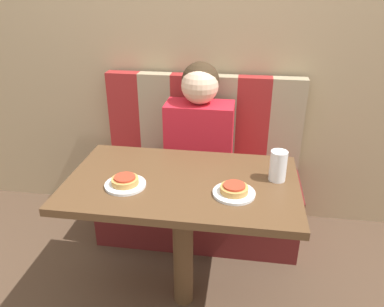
{
  "coord_description": "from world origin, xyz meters",
  "views": [
    {
      "loc": [
        0.26,
        -1.44,
        1.54
      ],
      "look_at": [
        0.0,
        0.3,
        0.71
      ],
      "focal_mm": 35.0,
      "sensor_mm": 36.0,
      "label": 1
    }
  ],
  "objects_px": {
    "plate_left": "(125,185)",
    "drinking_cup": "(278,166)",
    "pizza_left": "(125,180)",
    "pizza_right": "(234,189)",
    "person": "(200,122)",
    "plate_right": "(234,193)"
  },
  "relations": [
    {
      "from": "plate_left",
      "to": "drinking_cup",
      "type": "height_order",
      "value": "drinking_cup"
    },
    {
      "from": "pizza_left",
      "to": "pizza_right",
      "type": "distance_m",
      "value": 0.47
    },
    {
      "from": "pizza_left",
      "to": "pizza_right",
      "type": "xyz_separation_m",
      "value": [
        0.47,
        0.0,
        0.0
      ]
    },
    {
      "from": "plate_left",
      "to": "pizza_right",
      "type": "xyz_separation_m",
      "value": [
        0.47,
        0.0,
        0.02
      ]
    },
    {
      "from": "plate_left",
      "to": "pizza_right",
      "type": "bearing_deg",
      "value": 0.0
    },
    {
      "from": "person",
      "to": "plate_right",
      "type": "distance_m",
      "value": 0.73
    },
    {
      "from": "person",
      "to": "plate_right",
      "type": "height_order",
      "value": "person"
    },
    {
      "from": "person",
      "to": "drinking_cup",
      "type": "bearing_deg",
      "value": -51.85
    },
    {
      "from": "plate_right",
      "to": "pizza_right",
      "type": "relative_size",
      "value": 1.52
    },
    {
      "from": "plate_right",
      "to": "pizza_left",
      "type": "xyz_separation_m",
      "value": [
        -0.47,
        0.0,
        0.02
      ]
    },
    {
      "from": "person",
      "to": "pizza_left",
      "type": "relative_size",
      "value": 5.93
    },
    {
      "from": "plate_right",
      "to": "plate_left",
      "type": "bearing_deg",
      "value": 180.0
    },
    {
      "from": "plate_right",
      "to": "pizza_right",
      "type": "bearing_deg",
      "value": 153.43
    },
    {
      "from": "pizza_right",
      "to": "drinking_cup",
      "type": "relative_size",
      "value": 0.84
    },
    {
      "from": "pizza_right",
      "to": "drinking_cup",
      "type": "height_order",
      "value": "drinking_cup"
    },
    {
      "from": "pizza_left",
      "to": "plate_right",
      "type": "bearing_deg",
      "value": -0.0
    },
    {
      "from": "plate_left",
      "to": "pizza_left",
      "type": "distance_m",
      "value": 0.02
    },
    {
      "from": "plate_left",
      "to": "person",
      "type": "bearing_deg",
      "value": 71.13
    },
    {
      "from": "plate_left",
      "to": "pizza_right",
      "type": "relative_size",
      "value": 1.52
    },
    {
      "from": "person",
      "to": "plate_left",
      "type": "xyz_separation_m",
      "value": [
        -0.23,
        -0.69,
        -0.05
      ]
    },
    {
      "from": "pizza_right",
      "to": "plate_left",
      "type": "bearing_deg",
      "value": -180.0
    },
    {
      "from": "person",
      "to": "plate_right",
      "type": "bearing_deg",
      "value": -71.13
    }
  ]
}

